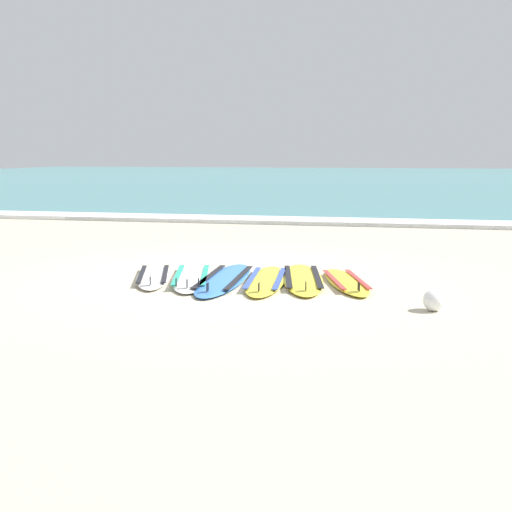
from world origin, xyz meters
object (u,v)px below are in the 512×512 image
at_px(surfboard_0, 153,276).
at_px(beach_ball, 434,300).
at_px(surfboard_1, 191,277).
at_px(surfboard_4, 303,279).
at_px(surfboard_5, 346,282).
at_px(surfboard_3, 266,280).
at_px(surfboard_2, 224,279).

relative_size(surfboard_0, beach_ball, 7.78).
relative_size(surfboard_1, surfboard_4, 0.94).
bearing_deg(surfboard_0, beach_ball, -16.54).
bearing_deg(surfboard_5, surfboard_1, -176.92).
xyz_separation_m(surfboard_1, beach_ball, (3.35, -1.20, 0.09)).
height_order(surfboard_4, surfboard_5, same).
bearing_deg(surfboard_0, surfboard_5, 3.24).
bearing_deg(surfboard_4, beach_ball, -39.30).
bearing_deg(surfboard_4, surfboard_3, -156.47).
height_order(surfboard_3, surfboard_5, same).
bearing_deg(surfboard_2, surfboard_4, 12.58).
height_order(surfboard_2, surfboard_5, same).
relative_size(surfboard_3, surfboard_5, 1.12).
xyz_separation_m(surfboard_2, beach_ball, (2.84, -1.16, 0.09)).
bearing_deg(surfboard_1, surfboard_0, -176.18).
relative_size(surfboard_0, surfboard_1, 0.88).
bearing_deg(surfboard_0, surfboard_4, 6.36).
relative_size(surfboard_0, surfboard_2, 0.80).
xyz_separation_m(surfboard_0, surfboard_2, (1.09, -0.00, -0.00)).
xyz_separation_m(surfboard_3, surfboard_4, (0.51, 0.22, -0.00)).
bearing_deg(surfboard_2, surfboard_0, 179.83).
bearing_deg(surfboard_3, surfboard_4, 23.53).
xyz_separation_m(surfboard_0, surfboard_5, (2.83, 0.16, 0.00)).
bearing_deg(beach_ball, surfboard_0, 163.46).
relative_size(surfboard_2, beach_ball, 9.67).
relative_size(surfboard_1, surfboard_5, 1.13).
bearing_deg(beach_ball, surfboard_1, 160.22).
distance_m(surfboard_4, beach_ball, 2.23).
xyz_separation_m(surfboard_2, surfboard_5, (1.74, 0.16, 0.00)).
relative_size(surfboard_0, surfboard_3, 0.89).
xyz_separation_m(surfboard_3, surfboard_5, (1.14, 0.13, 0.00)).
distance_m(surfboard_3, beach_ball, 2.53).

